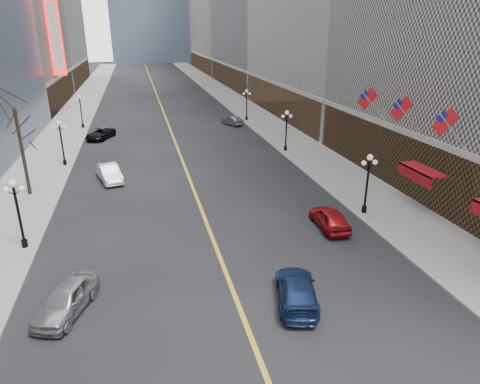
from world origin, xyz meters
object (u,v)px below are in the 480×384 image
streetlamp_east_1 (368,178)px  car_nb_far (100,134)px  streetlamp_west_3 (81,108)px  car_sb_far (232,120)px  streetlamp_east_3 (247,101)px  streetlamp_east_2 (286,126)px  car_nb_mid (110,173)px  car_nb_near (66,299)px  car_sb_near (297,290)px  streetlamp_west_1 (17,207)px  streetlamp_west_2 (61,138)px  car_sb_mid (330,218)px

streetlamp_east_1 → car_nb_far: (-20.80, 29.11, -2.24)m
streetlamp_west_3 → car_sb_far: bearing=-6.8°
streetlamp_east_3 → streetlamp_east_2: bearing=-90.0°
car_nb_mid → car_nb_near: bearing=-107.5°
car_sb_near → streetlamp_east_3: bearing=-86.4°
streetlamp_east_3 → car_nb_near: 47.96m
streetlamp_east_2 → car_nb_mid: (-18.94, -5.76, -2.15)m
car_sb_far → streetlamp_east_3: bearing=-160.3°
streetlamp_west_1 → streetlamp_west_3: size_ratio=1.00×
streetlamp_east_2 → streetlamp_west_3: 29.68m
car_nb_far → streetlamp_east_3: bearing=42.7°
car_nb_near → car_sb_near: (11.26, -1.79, -0.06)m
streetlamp_west_1 → streetlamp_west_2: size_ratio=1.00×
streetlamp_east_2 → car_nb_mid: 19.91m
car_nb_near → car_sb_near: size_ratio=0.92×
streetlamp_east_1 → streetlamp_west_1: size_ratio=1.00×
streetlamp_west_2 → car_nb_near: (3.49, -25.48, -2.15)m
streetlamp_east_3 → streetlamp_west_3: 23.60m
car_sb_far → car_nb_mid: bearing=30.8°
streetlamp_east_2 → streetlamp_west_2: 23.60m
car_nb_far → streetlamp_east_2: bearing=-3.7°
streetlamp_east_3 → streetlamp_west_2: 29.68m
streetlamp_east_3 → car_nb_mid: size_ratio=0.99×
car_nb_far → car_sb_mid: 35.20m
streetlamp_west_3 → car_sb_far: 21.07m
car_nb_mid → car_sb_mid: size_ratio=1.04×
car_nb_far → car_sb_near: car_sb_near is taller
car_sb_near → streetlamp_west_3: bearing=-57.3°
streetlamp_west_1 → car_sb_near: size_ratio=0.95×
streetlamp_west_1 → car_nb_near: bearing=-65.0°
car_sb_mid → car_nb_far: bearing=-58.1°
streetlamp_west_1 → car_nb_mid: size_ratio=0.99×
streetlamp_west_1 → streetlamp_west_2: same height
car_nb_mid → car_sb_near: car_nb_mid is taller
streetlamp_east_3 → car_nb_far: size_ratio=0.95×
car_nb_mid → car_nb_far: size_ratio=0.97×
car_sb_mid → streetlamp_east_2: bearing=-97.7°
streetlamp_west_1 → car_sb_mid: size_ratio=1.03×
streetlamp_east_2 → car_sb_mid: (-3.56, -19.58, -2.16)m
streetlamp_east_3 → car_sb_near: 46.18m
streetlamp_west_2 → car_sb_mid: streetlamp_west_2 is taller
streetlamp_east_2 → car_nb_far: 23.69m
streetlamp_east_1 → car_sb_mid: 4.45m
streetlamp_east_3 → car_sb_far: bearing=-138.3°
streetlamp_west_1 → streetlamp_west_3: same height
streetlamp_east_2 → car_sb_far: size_ratio=1.13×
streetlamp_east_3 → car_sb_mid: streetlamp_east_3 is taller
car_nb_near → car_sb_mid: car_nb_near is taller
streetlamp_east_1 → streetlamp_east_2: size_ratio=1.00×
streetlamp_west_2 → car_sb_near: 31.08m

